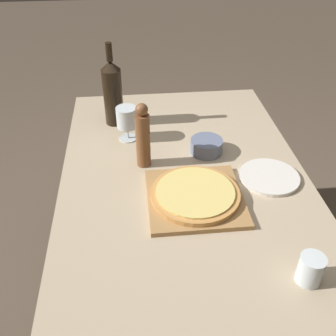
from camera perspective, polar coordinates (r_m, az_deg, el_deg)
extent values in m
plane|color=brown|center=(2.05, 1.81, -17.63)|extent=(12.00, 12.00, 0.00)
cube|color=tan|center=(1.52, 2.33, -1.24)|extent=(0.94, 1.41, 0.03)
cylinder|color=brown|center=(2.27, -10.46, 0.60)|extent=(0.06, 0.06, 0.72)
cylinder|color=brown|center=(2.33, 9.97, 1.80)|extent=(0.06, 0.06, 0.72)
cube|color=#A87A47|center=(1.39, 3.94, -4.34)|extent=(0.33, 0.33, 0.02)
cylinder|color=#C68947|center=(1.38, 3.97, -3.77)|extent=(0.31, 0.31, 0.02)
cylinder|color=#E0C66B|center=(1.37, 3.99, -3.39)|extent=(0.28, 0.28, 0.01)
cylinder|color=black|center=(1.80, -7.98, 10.15)|extent=(0.09, 0.09, 0.26)
cone|color=black|center=(1.74, -8.39, 14.52)|extent=(0.09, 0.09, 0.04)
cylinder|color=black|center=(1.72, -8.57, 16.32)|extent=(0.03, 0.03, 0.08)
cylinder|color=brown|center=(1.50, -3.64, 3.97)|extent=(0.06, 0.06, 0.22)
sphere|color=brown|center=(1.44, -3.85, 8.45)|extent=(0.05, 0.05, 0.05)
cylinder|color=silver|center=(1.73, -5.82, 4.34)|extent=(0.08, 0.08, 0.00)
cylinder|color=silver|center=(1.71, -5.88, 5.19)|extent=(0.01, 0.01, 0.06)
cylinder|color=silver|center=(1.68, -6.03, 7.31)|extent=(0.09, 0.09, 0.09)
cylinder|color=slate|center=(1.62, 5.60, 3.18)|extent=(0.13, 0.13, 0.06)
cylinder|color=silver|center=(1.19, 19.98, -13.63)|extent=(0.07, 0.07, 0.09)
cylinder|color=silver|center=(1.53, 14.48, -1.25)|extent=(0.23, 0.23, 0.01)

